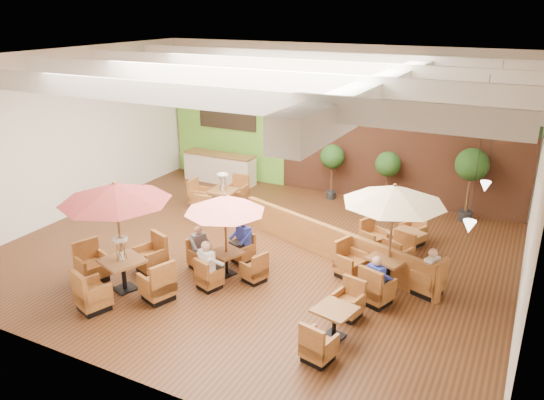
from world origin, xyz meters
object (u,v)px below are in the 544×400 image
Objects in this scene: diner_0 at (209,260)px; diner_4 at (430,267)px; topiary_1 at (388,166)px; table_1 at (225,219)px; service_counter at (220,168)px; table_4 at (334,323)px; diner_1 at (242,236)px; booth_divider at (331,242)px; table_3 at (217,198)px; diner_3 at (377,275)px; diner_2 at (200,243)px; topiary_2 at (472,167)px; table_0 at (118,219)px; table_5 at (396,243)px; topiary_0 at (332,159)px; table_2 at (392,218)px.

diner_4 is at bearing 46.90° from diner_0.
table_1 is at bearing -109.31° from topiary_1.
diner_0 is at bearing 135.61° from diner_4.
service_counter is 11.29m from table_4.
diner_0 is 1.68m from diner_1.
diner_4 is (9.36, -5.27, 0.17)m from service_counter.
table_4 is (1.46, -3.57, -0.13)m from booth_divider.
table_3 is at bearing -150.57° from topiary_1.
table_1 is 7.23m from topiary_1.
diner_1 is at bearing -111.77° from topiary_1.
diner_3 is 1.02× the size of diner_4.
table_3 is 4.37m from diner_2.
table_0 is at bearing -128.80° from topiary_2.
table_5 is 3.14× the size of diner_0.
diner_3 is at bearing -162.17° from diner_1.
table_0 is at bearing -104.30° from topiary_0.
diner_4 is at bearing 75.09° from table_4.
topiary_2 is (1.41, 3.62, 1.49)m from table_5.
table_1 is at bearing -114.89° from table_5.
diner_1 is at bearing -51.41° from table_3.
booth_divider is at bearing -69.27° from topiary_0.
topiary_2 is at bearing 1.21° from service_counter.
table_2 is 3.58× the size of diner_4.
diner_3 is at bearing -24.87° from booth_divider.
table_5 is at bearing 100.53° from table_4.
booth_divider is at bearing 160.45° from diner_3.
table_0 is at bearing -162.88° from table_4.
table_5 is at bearing -111.30° from topiary_2.
topiary_0 reaches higher than diner_2.
booth_divider is 2.88× the size of table_1.
booth_divider is at bearing -93.54° from topiary_1.
table_3 is (-4.89, 1.74, -0.02)m from booth_divider.
table_1 is 5.23m from diner_4.
topiary_1 is at bearing 95.75° from diner_0.
diner_1 is (2.78, -3.07, 0.32)m from table_3.
table_2 is 3.40× the size of diner_1.
service_counter reaches higher than booth_divider.
table_0 is (-3.98, -4.03, 1.46)m from booth_divider.
topiary_1 reaches higher than table_5.
topiary_1 is 2.36× the size of diner_0.
diner_1 reaches higher than service_counter.
booth_divider is at bearing 154.06° from diner_2.
topiary_1 is 2.69× the size of diner_2.
table_5 is 3.58× the size of diner_2.
diner_3 is at bearing 89.12° from table_4.
table_0 reaches higher than service_counter.
service_counter is 1.11× the size of table_5.
topiary_0 is 7.46m from diner_3.
booth_divider is 3.00m from diner_4.
table_5 is 4.41m from diner_1.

